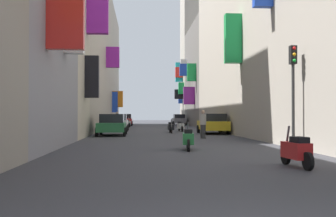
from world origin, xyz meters
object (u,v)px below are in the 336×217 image
scooter_silver (128,123)px  scooter_red (296,151)px  parked_car_white (117,122)px  pedestrian_crossing (203,124)px  parked_car_green (112,124)px  parked_car_red (125,120)px  traffic_light_near_corner (293,79)px  parked_car_yellow (213,123)px  pedestrian_near_left (117,119)px  scooter_green (188,139)px  parked_car_grey (179,119)px  scooter_white (181,126)px  scooter_black (171,127)px

scooter_silver → scooter_red: size_ratio=1.00×
parked_car_white → pedestrian_crossing: pedestrian_crossing is taller
parked_car_green → parked_car_red: (0.03, 23.72, 0.02)m
parked_car_green → traffic_light_near_corner: bearing=-55.9°
parked_car_yellow → traffic_light_near_corner: traffic_light_near_corner is taller
pedestrian_crossing → parked_car_red: bearing=101.7°
parked_car_red → parked_car_white: 16.37m
scooter_silver → pedestrian_near_left: (-1.19, -0.48, 0.44)m
parked_car_green → scooter_green: 12.06m
parked_car_white → scooter_red: 25.06m
scooter_green → scooter_silver: same height
parked_car_grey → scooter_green: bearing=-95.2°
scooter_white → scooter_green: bearing=-95.0°
scooter_white → scooter_red: 22.98m
scooter_white → scooter_red: bearing=-88.1°
parked_car_white → pedestrian_near_left: bearing=93.4°
scooter_green → pedestrian_near_left: pedestrian_near_left is taller
parked_car_grey → scooter_black: 22.98m
parked_car_green → scooter_black: 5.51m
scooter_white → parked_car_yellow: bearing=-63.7°
parked_car_yellow → scooter_black: size_ratio=2.31×
parked_car_grey → scooter_silver: 10.67m
parked_car_white → scooter_black: parked_car_white is taller
parked_car_yellow → pedestrian_near_left: pedestrian_near_left is taller
parked_car_red → parked_car_yellow: size_ratio=0.92×
parked_car_white → scooter_red: bearing=-75.4°
parked_car_green → parked_car_red: size_ratio=1.04×
parked_car_grey → scooter_silver: bearing=-129.9°
scooter_green → traffic_light_near_corner: size_ratio=0.47×
pedestrian_near_left → parked_car_red: bearing=83.5°
parked_car_red → scooter_white: bearing=-73.0°
parked_car_yellow → scooter_red: parked_car_yellow is taller
parked_car_white → scooter_green: parked_car_white is taller
pedestrian_crossing → traffic_light_near_corner: bearing=-73.7°
scooter_silver → pedestrian_near_left: size_ratio=0.98×
scooter_white → parked_car_grey: bearing=84.6°
scooter_white → scooter_red: size_ratio=1.06×
scooter_red → traffic_light_near_corner: bearing=68.7°
pedestrian_near_left → traffic_light_near_corner: size_ratio=0.42×
pedestrian_crossing → scooter_silver: bearing=103.5°
scooter_black → traffic_light_near_corner: size_ratio=0.45×
parked_car_green → pedestrian_crossing: bearing=-34.4°
pedestrian_crossing → parked_car_grey: bearing=87.0°
parked_car_grey → scooter_green: size_ratio=1.96×
scooter_green → parked_car_red: bearing=96.3°
parked_car_white → pedestrian_near_left: (-0.60, 10.11, 0.12)m
parked_car_grey → parked_car_red: bearing=-161.9°
scooter_white → pedestrian_near_left: 12.94m
scooter_white → pedestrian_crossing: 10.03m
parked_car_green → scooter_silver: bearing=88.4°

